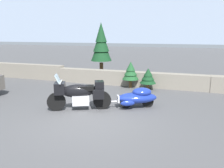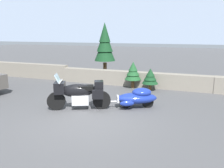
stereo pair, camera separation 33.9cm
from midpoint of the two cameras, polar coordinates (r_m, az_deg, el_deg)
ground_plane at (r=7.56m, az=-4.41°, el=-8.65°), size 80.00×80.00×0.00m
stone_guard_wall at (r=12.03m, az=6.90°, el=1.36°), size 24.00×0.57×0.89m
distant_ridgeline at (r=101.69m, az=19.33°, el=14.91°), size 240.00×80.00×16.00m
touring_motorcycle at (r=8.30m, az=-7.19°, el=-2.23°), size 2.16×1.31×1.33m
car_shaped_trailer at (r=8.52m, az=7.44°, el=-3.32°), size 2.15×1.26×0.76m
pine_tree_secondary at (r=13.86m, az=-1.11°, el=10.04°), size 1.26×1.26×3.38m
pine_sapling_near at (r=11.12m, az=10.43°, el=1.77°), size 0.79×0.79×1.09m
pine_sapling_farther at (r=11.55m, az=6.13°, el=3.11°), size 0.84×0.84×1.35m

